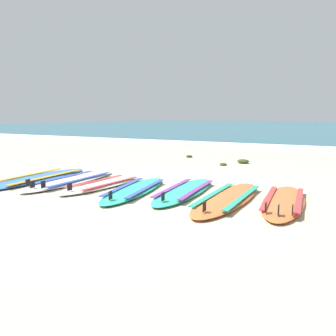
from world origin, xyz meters
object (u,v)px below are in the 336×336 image
surfboard_4 (185,191)px  surfboard_6 (284,201)px  surfboard_1 (72,180)px  surfboard_3 (135,189)px  surfboard_2 (104,184)px  surfboard_0 (37,178)px  surfboard_5 (228,198)px

surfboard_4 → surfboard_6: same height
surfboard_1 → surfboard_3: bearing=-3.6°
surfboard_3 → surfboard_6: 2.19m
surfboard_2 → surfboard_4: same height
surfboard_1 → surfboard_2: bearing=-0.2°
surfboard_3 → surfboard_4: same height
surfboard_0 → surfboard_5: 3.59m
surfboard_4 → surfboard_6: 1.45m
surfboard_0 → surfboard_3: (2.14, 0.06, 0.00)m
surfboard_4 → surfboard_3: bearing=-156.6°
surfboard_1 → surfboard_5: bearing=1.7°
surfboard_4 → surfboard_6: bearing=2.3°
surfboard_4 → surfboard_1: bearing=-174.1°
surfboard_4 → surfboard_5: (0.74, -0.13, -0.00)m
surfboard_4 → surfboard_6: size_ratio=1.02×
surfboard_0 → surfboard_1: bearing=11.7°
surfboard_5 → surfboard_6: (0.71, 0.19, 0.00)m
surfboard_1 → surfboard_3: same height
surfboard_1 → surfboard_4: size_ratio=1.05×
surfboard_0 → surfboard_4: bearing=7.3°
surfboard_5 → surfboard_6: same height
surfboard_1 → surfboard_6: same height
surfboard_0 → surfboard_1: 0.74m
surfboard_3 → surfboard_5: same height
surfboard_0 → surfboard_2: size_ratio=1.35×
surfboard_4 → surfboard_5: bearing=-10.2°
surfboard_1 → surfboard_2: 0.72m
surfboard_4 → surfboard_2: bearing=-171.1°
surfboard_0 → surfboard_5: size_ratio=1.10×
surfboard_1 → surfboard_5: (2.87, 0.09, -0.00)m
surfboard_2 → surfboard_6: bearing=5.5°
surfboard_3 → surfboard_5: bearing=6.9°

